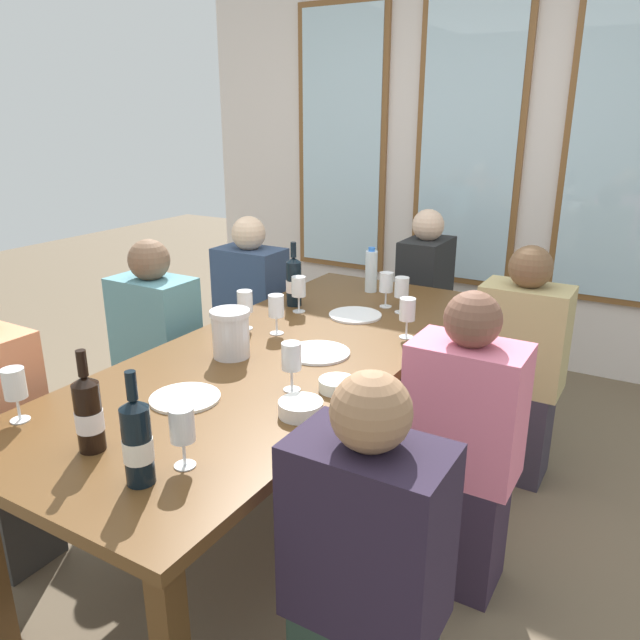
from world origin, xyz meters
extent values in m
plane|color=brown|center=(0.00, 0.00, 0.00)|extent=(12.00, 12.00, 0.00)
cube|color=silver|center=(0.00, 2.25, 1.45)|extent=(4.15, 0.06, 2.90)
cube|color=brown|center=(-0.95, 2.20, 1.45)|extent=(0.72, 0.03, 1.88)
cube|color=silver|center=(-0.95, 2.19, 1.45)|extent=(0.64, 0.01, 1.80)
cube|color=brown|center=(0.00, 2.20, 1.45)|extent=(0.72, 0.03, 1.88)
cube|color=silver|center=(0.00, 2.19, 1.45)|extent=(0.64, 0.01, 1.80)
cube|color=brown|center=(0.95, 2.20, 1.45)|extent=(0.72, 0.03, 1.88)
cube|color=silver|center=(0.95, 2.19, 1.45)|extent=(0.64, 0.01, 1.80)
cube|color=brown|center=(0.00, 0.00, 0.72)|extent=(0.95, 2.38, 0.04)
cube|color=brown|center=(-0.38, 1.10, 0.35)|extent=(0.07, 0.07, 0.70)
cube|color=brown|center=(0.38, 1.10, 0.35)|extent=(0.07, 0.07, 0.70)
cylinder|color=white|center=(0.04, 0.54, 0.74)|extent=(0.25, 0.25, 0.01)
cylinder|color=white|center=(0.13, 0.04, 0.74)|extent=(0.26, 0.26, 0.01)
cylinder|color=white|center=(-0.04, -0.54, 0.74)|extent=(0.24, 0.24, 0.01)
cylinder|color=silver|center=(-0.15, -0.16, 0.82)|extent=(0.14, 0.14, 0.17)
cylinder|color=silver|center=(-0.15, -0.16, 0.92)|extent=(0.16, 0.16, 0.02)
cylinder|color=black|center=(-0.30, 0.53, 0.85)|extent=(0.07, 0.07, 0.22)
cone|color=black|center=(-0.30, 0.53, 0.97)|extent=(0.07, 0.07, 0.02)
cylinder|color=black|center=(-0.30, 0.53, 1.02)|extent=(0.03, 0.03, 0.08)
cylinder|color=white|center=(-0.30, 0.53, 0.84)|extent=(0.08, 0.08, 0.06)
cylinder|color=black|center=(-0.05, -0.92, 0.84)|extent=(0.08, 0.07, 0.20)
cone|color=black|center=(-0.05, -0.92, 0.96)|extent=(0.08, 0.07, 0.02)
cylinder|color=black|center=(-0.05, -0.92, 1.01)|extent=(0.03, 0.03, 0.08)
cylinder|color=silver|center=(-0.05, -0.92, 0.83)|extent=(0.08, 0.08, 0.06)
cylinder|color=black|center=(0.19, -0.97, 0.85)|extent=(0.08, 0.08, 0.21)
cone|color=black|center=(0.19, -0.97, 0.97)|extent=(0.08, 0.08, 0.02)
cylinder|color=black|center=(0.19, -0.97, 1.01)|extent=(0.03, 0.03, 0.08)
cylinder|color=silver|center=(0.19, -0.97, 0.84)|extent=(0.08, 0.08, 0.06)
cylinder|color=white|center=(0.36, -0.22, 0.76)|extent=(0.13, 0.13, 0.04)
cylinder|color=white|center=(0.35, -0.44, 0.76)|extent=(0.14, 0.14, 0.05)
cylinder|color=white|center=(-0.08, 0.95, 0.85)|extent=(0.06, 0.06, 0.22)
cylinder|color=blue|center=(-0.08, 0.95, 0.97)|extent=(0.04, 0.04, 0.02)
cylinder|color=white|center=(0.24, -0.85, 0.74)|extent=(0.06, 0.06, 0.00)
cylinder|color=white|center=(0.24, -0.85, 0.78)|extent=(0.01, 0.01, 0.07)
cylinder|color=white|center=(0.24, -0.85, 0.87)|extent=(0.07, 0.07, 0.09)
cylinder|color=#590C19|center=(0.24, -0.85, 0.83)|extent=(0.06, 0.06, 0.02)
cylinder|color=white|center=(0.23, -0.30, 0.74)|extent=(0.06, 0.06, 0.00)
cylinder|color=white|center=(0.23, -0.30, 0.78)|extent=(0.01, 0.01, 0.07)
cylinder|color=white|center=(0.23, -0.30, 0.87)|extent=(0.07, 0.07, 0.09)
cylinder|color=white|center=(-0.23, 0.46, 0.74)|extent=(0.06, 0.06, 0.00)
cylinder|color=white|center=(-0.23, 0.46, 0.78)|extent=(0.01, 0.01, 0.07)
cylinder|color=white|center=(-0.23, 0.46, 0.87)|extent=(0.07, 0.07, 0.09)
cylinder|color=white|center=(-0.38, -0.92, 0.74)|extent=(0.06, 0.06, 0.00)
cylinder|color=white|center=(-0.38, -0.92, 0.78)|extent=(0.01, 0.01, 0.07)
cylinder|color=white|center=(-0.38, -0.92, 0.87)|extent=(0.07, 0.07, 0.09)
cylinder|color=#590C19|center=(-0.38, -0.92, 0.83)|extent=(0.06, 0.06, 0.02)
cylinder|color=white|center=(-0.14, 0.15, 0.74)|extent=(0.06, 0.06, 0.00)
cylinder|color=white|center=(-0.14, 0.15, 0.78)|extent=(0.01, 0.01, 0.07)
cylinder|color=white|center=(-0.14, 0.15, 0.87)|extent=(0.07, 0.07, 0.09)
cylinder|color=maroon|center=(-0.14, 0.15, 0.83)|extent=(0.06, 0.06, 0.03)
cylinder|color=white|center=(0.10, 0.74, 0.74)|extent=(0.06, 0.06, 0.00)
cylinder|color=white|center=(0.10, 0.74, 0.78)|extent=(0.01, 0.01, 0.07)
cylinder|color=white|center=(0.10, 0.74, 0.87)|extent=(0.07, 0.07, 0.09)
cylinder|color=white|center=(-0.30, 0.13, 0.74)|extent=(0.06, 0.06, 0.00)
cylinder|color=white|center=(-0.30, 0.13, 0.78)|extent=(0.01, 0.01, 0.07)
cylinder|color=white|center=(-0.30, 0.13, 0.87)|extent=(0.07, 0.07, 0.09)
cylinder|color=maroon|center=(-0.30, 0.13, 0.84)|extent=(0.06, 0.06, 0.04)
cylinder|color=white|center=(0.36, 0.39, 0.74)|extent=(0.06, 0.06, 0.00)
cylinder|color=white|center=(0.36, 0.39, 0.78)|extent=(0.01, 0.01, 0.07)
cylinder|color=white|center=(0.36, 0.39, 0.87)|extent=(0.07, 0.07, 0.09)
cylinder|color=white|center=(0.20, 0.69, 0.74)|extent=(0.06, 0.06, 0.00)
cylinder|color=white|center=(0.20, 0.69, 0.78)|extent=(0.01, 0.01, 0.07)
cylinder|color=white|center=(0.20, 0.69, 0.87)|extent=(0.07, 0.07, 0.09)
cylinder|color=#590C19|center=(0.20, 0.69, 0.83)|extent=(0.06, 0.06, 0.02)
cube|color=#353330|center=(-0.76, -0.80, 0.23)|extent=(0.32, 0.24, 0.45)
cube|color=#261C2F|center=(0.76, -0.79, 0.69)|extent=(0.38, 0.24, 0.48)
sphere|color=#9B714F|center=(0.76, -0.79, 1.02)|extent=(0.19, 0.19, 0.19)
cube|color=#39282E|center=(-0.76, 0.04, 0.23)|extent=(0.32, 0.24, 0.45)
cube|color=teal|center=(-0.76, 0.04, 0.69)|extent=(0.38, 0.24, 0.48)
sphere|color=brown|center=(-0.76, 0.04, 1.02)|extent=(0.19, 0.19, 0.19)
cube|color=#312336|center=(0.76, -0.05, 0.23)|extent=(0.32, 0.24, 0.45)
cube|color=pink|center=(0.76, -0.05, 0.69)|extent=(0.38, 0.24, 0.48)
sphere|color=brown|center=(0.76, -0.05, 1.02)|extent=(0.19, 0.19, 0.19)
cube|color=#3A373C|center=(-0.76, 0.79, 0.23)|extent=(0.32, 0.24, 0.45)
cube|color=#314261|center=(-0.76, 0.79, 0.69)|extent=(0.38, 0.24, 0.48)
sphere|color=beige|center=(-0.76, 0.79, 1.02)|extent=(0.19, 0.19, 0.19)
cube|color=#342E3A|center=(0.76, 0.78, 0.23)|extent=(0.32, 0.24, 0.45)
cube|color=tan|center=(0.76, 0.78, 0.69)|extent=(0.38, 0.24, 0.48)
sphere|color=brown|center=(0.76, 0.78, 1.02)|extent=(0.19, 0.19, 0.19)
cube|color=#2B2C2E|center=(0.00, 1.54, 0.23)|extent=(0.24, 0.32, 0.45)
cube|color=black|center=(0.00, 1.54, 0.69)|extent=(0.24, 0.38, 0.48)
sphere|color=beige|center=(0.00, 1.54, 1.02)|extent=(0.19, 0.19, 0.19)
camera|label=1|loc=(1.29, -1.92, 1.65)|focal=34.58mm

